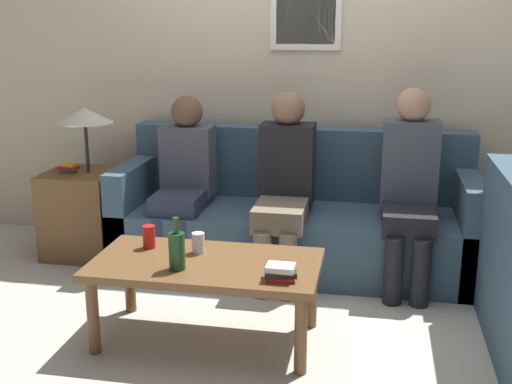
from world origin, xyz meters
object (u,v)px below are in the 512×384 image
at_px(coffee_table, 206,271).
at_px(person_right, 409,183).
at_px(couch_main, 295,220).
at_px(person_middle, 285,182).
at_px(drinking_glass, 198,243).
at_px(wine_bottle, 177,250).
at_px(person_left, 184,176).

xyz_separation_m(coffee_table, person_right, (1.02, 0.95, 0.27)).
distance_m(couch_main, person_middle, 0.39).
xyz_separation_m(coffee_table, drinking_glass, (-0.07, 0.11, 0.11)).
bearing_deg(wine_bottle, person_middle, 70.82).
bearing_deg(person_left, drinking_glass, -69.00).
bearing_deg(person_middle, person_left, 172.41).
xyz_separation_m(wine_bottle, person_middle, (0.37, 1.06, 0.09)).
bearing_deg(person_middle, drinking_glass, -111.75).
xyz_separation_m(couch_main, coffee_table, (-0.31, -1.15, 0.07)).
relative_size(couch_main, wine_bottle, 8.82).
distance_m(wine_bottle, drinking_glass, 0.24).
height_order(wine_bottle, drinking_glass, wine_bottle).
bearing_deg(person_left, couch_main, 10.07).
distance_m(coffee_table, drinking_glass, 0.17).
distance_m(drinking_glass, person_middle, 0.90).
bearing_deg(couch_main, person_left, -169.93).
distance_m(couch_main, drinking_glass, 1.13).
height_order(wine_bottle, person_right, person_right).
distance_m(couch_main, person_right, 0.82).
height_order(drinking_glass, person_left, person_left).
height_order(couch_main, person_right, person_right).
bearing_deg(person_right, person_middle, -178.73).
height_order(coffee_table, drinking_glass, drinking_glass).
xyz_separation_m(wine_bottle, person_right, (1.13, 1.08, 0.11)).
relative_size(coffee_table, drinking_glass, 10.60).
relative_size(drinking_glass, person_left, 0.10).
height_order(wine_bottle, person_left, person_left).
height_order(couch_main, wine_bottle, couch_main).
relative_size(drinking_glass, person_right, 0.09).
xyz_separation_m(couch_main, person_middle, (-0.04, -0.22, 0.32)).
distance_m(person_left, person_right, 1.45).
bearing_deg(couch_main, drinking_glass, -109.68).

